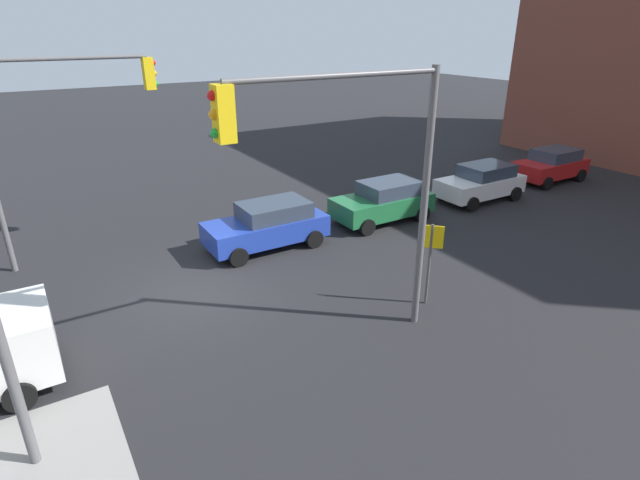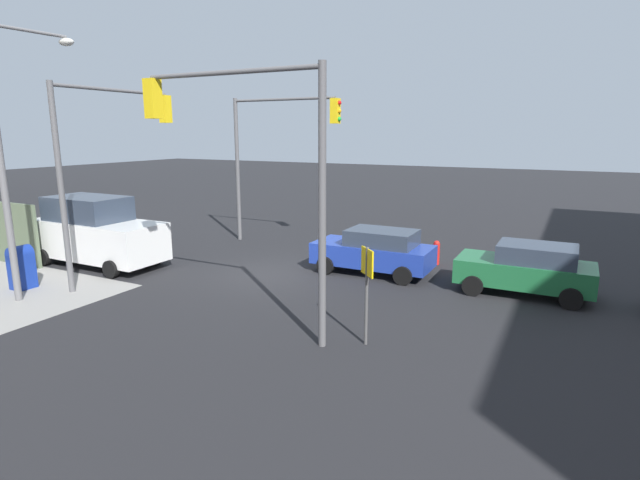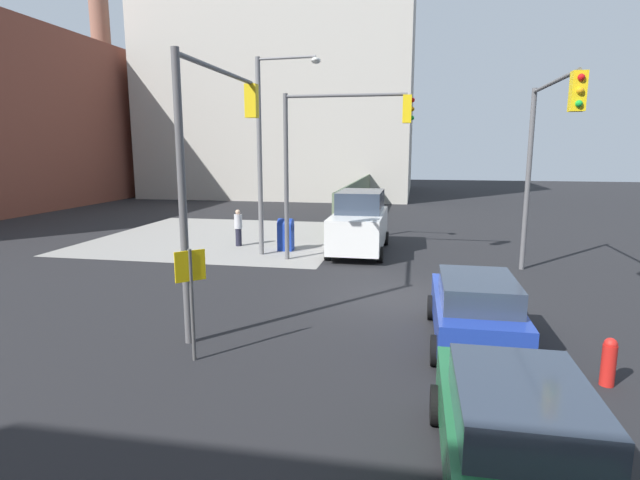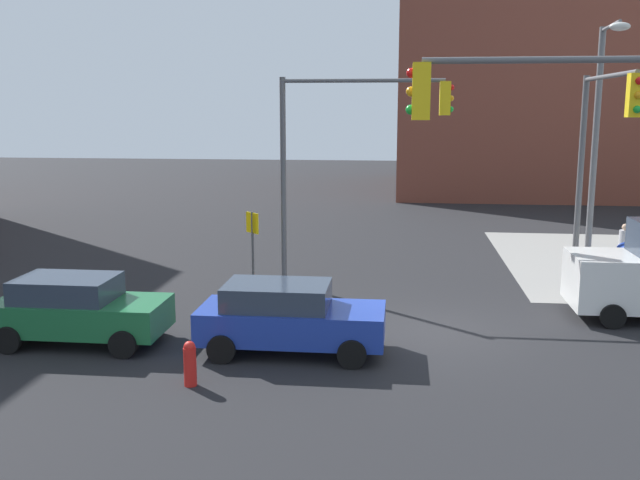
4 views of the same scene
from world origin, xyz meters
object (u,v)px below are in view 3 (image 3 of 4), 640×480
Objects in this scene: traffic_signal_se_corner at (545,142)px; street_lamp_corner at (268,142)px; smokestack at (105,95)px; traffic_signal_ne_corner at (333,144)px; traffic_signal_nw_corner at (216,140)px; van_white_delivery at (360,223)px; pedestrian_crossing at (238,227)px; fire_hydrant at (609,361)px; mailbox_blue at (286,233)px; sedan_green at (515,431)px; hatchback_blue at (475,308)px.

traffic_signal_se_corner is 0.81× the size of street_lamp_corner.
smokestack is 2.97× the size of traffic_signal_ne_corner.
traffic_signal_nw_corner reaches higher than van_white_delivery.
pedestrian_crossing is (9.29, 2.90, -3.74)m from traffic_signal_nw_corner.
street_lamp_corner is at bearing 76.55° from traffic_signal_ne_corner.
fire_hydrant is (-10.17, -9.63, -4.22)m from street_lamp_corner.
traffic_signal_se_corner is at bearing -105.99° from traffic_signal_ne_corner.
smokestack is 50.88m from fire_hydrant.
smokestack is at bearing 49.87° from traffic_signal_se_corner.
traffic_signal_nw_corner is at bearing -143.15° from smokestack.
street_lamp_corner is at bearing -137.02° from smokestack.
traffic_signal_ne_corner is at bearing -125.55° from mailbox_blue.
fire_hydrant is (-7.46, 0.30, -4.14)m from traffic_signal_se_corner.
traffic_signal_se_corner is 10.30m from street_lamp_corner.
sedan_green is at bearing -132.96° from traffic_signal_nw_corner.
traffic_signal_ne_corner is 6.91× the size of fire_hydrant.
street_lamp_corner is 5.18m from van_white_delivery.
traffic_signal_se_corner is 1.00× the size of traffic_signal_ne_corner.
smokestack is 36.69m from mailbox_blue.
hatchback_blue is 5.10m from sedan_green.
traffic_signal_ne_corner is 3.85× the size of pedestrian_crossing.
hatchback_blue is 0.79× the size of van_white_delivery.
smokestack is at bearing 48.47° from van_white_delivery.
traffic_signal_se_corner is 8.23m from van_white_delivery.
pedestrian_crossing is (2.30, 4.78, -3.72)m from traffic_signal_ne_corner.
traffic_signal_ne_corner is 12.40m from fire_hydrant.
pedestrian_crossing is (15.24, 9.29, 0.04)m from sedan_green.
mailbox_blue is at bearing -36.94° from pedestrian_crossing.
sedan_green reaches higher than mailbox_blue.
traffic_signal_nw_corner is 1.20× the size of van_white_delivery.
pedestrian_crossing is at bearing -137.59° from smokestack.
fire_hydrant is at bearing -136.56° from street_lamp_corner.
hatchback_blue is (-0.85, -6.45, -3.78)m from traffic_signal_nw_corner.
smokestack is at bearing 38.58° from sedan_green.
street_lamp_corner reaches higher than van_white_delivery.
traffic_signal_se_corner is at bearing -13.49° from sedan_green.
traffic_signal_ne_corner is 14.21m from sedan_green.
pedestrian_crossing is at bearing 44.51° from fire_hydrant.
van_white_delivery is (-24.98, -28.20, -8.37)m from smokestack.
traffic_signal_nw_corner and traffic_signal_ne_corner have the same top height.
pedestrian_crossing is (-24.74, -22.60, -8.77)m from smokestack.
smokestack reaches higher than van_white_delivery.
street_lamp_corner is 4.73× the size of pedestrian_crossing.
traffic_signal_ne_corner is 1.61× the size of sedan_green.
sedan_green is at bearing -166.19° from van_white_delivery.
mailbox_blue is 16.18m from sedan_green.
sedan_green is (-13.61, -7.32, -3.86)m from street_lamp_corner.
smokestack is at bearing 45.36° from traffic_signal_ne_corner.
street_lamp_corner is 15.93m from sedan_green.
traffic_signal_se_corner reaches higher than hatchback_blue.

